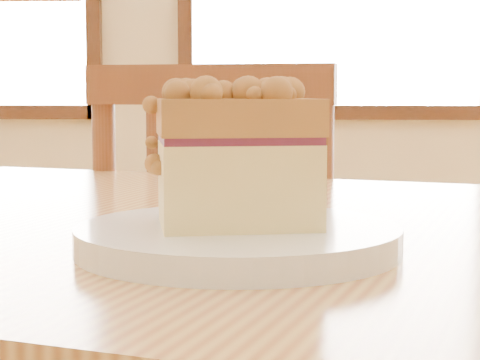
% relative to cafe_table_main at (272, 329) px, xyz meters
% --- Properties ---
extents(cafe_table_main, '(1.36, 1.11, 0.75)m').
position_rel_cafe_table_main_xyz_m(cafe_table_main, '(0.00, 0.00, 0.00)').
color(cafe_table_main, tan).
rests_on(cafe_table_main, ground).
extents(cafe_chair_main, '(0.48, 0.48, 0.92)m').
position_rel_cafe_table_main_xyz_m(cafe_chair_main, '(-0.07, 0.62, -0.18)').
color(cafe_chair_main, brown).
rests_on(cafe_chair_main, ground).
extents(plate, '(0.24, 0.24, 0.02)m').
position_rel_cafe_table_main_xyz_m(plate, '(-0.02, -0.15, 0.11)').
color(plate, white).
rests_on(plate, cafe_table_main).
extents(cake_slice, '(0.13, 0.11, 0.11)m').
position_rel_cafe_table_main_xyz_m(cake_slice, '(-0.02, -0.15, 0.18)').
color(cake_slice, '#D0BA75').
rests_on(cake_slice, plate).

